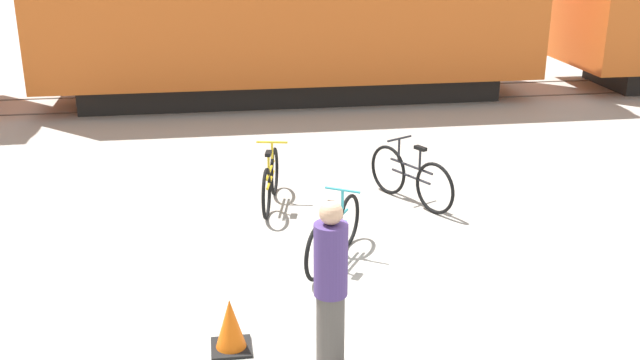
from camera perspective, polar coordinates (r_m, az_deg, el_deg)
The scene contains 8 objects.
ground_plane at distance 8.20m, azimuth 5.98°, elevation -10.33°, with size 80.00×80.00×0.00m, color #A8A399.
rail_near at distance 16.90m, azimuth -1.95°, elevation 5.77°, with size 48.04×0.07×0.01m, color #4C4238.
rail_far at distance 18.29m, azimuth -2.48°, elevation 6.84°, with size 48.04×0.07×0.01m, color #4C4238.
bicycle_teal at distance 9.19m, azimuth 1.06°, elevation -4.14°, with size 0.94×1.49×0.87m.
bicycle_yellow at distance 10.97m, azimuth -3.79°, elevation -0.05°, with size 0.48×1.67×0.91m.
bicycle_black at distance 11.11m, azimuth 6.92°, elevation 0.19°, with size 0.87×1.59×0.95m.
person_in_purple at distance 6.98m, azimuth 0.82°, elevation -7.98°, with size 0.32×0.32×1.68m.
traffic_cone at distance 7.55m, azimuth -6.84°, elevation -11.01°, with size 0.40×0.40×0.55m.
Camera 1 is at (-1.88, -6.85, 4.10)m, focal length 42.00 mm.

